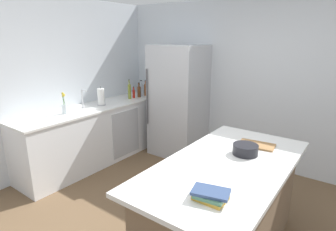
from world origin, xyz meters
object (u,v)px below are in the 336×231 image
object	(u,v)px
paper_towel_roll	(101,97)
soda_bottle	(141,90)
sink_faucet	(83,98)
gin_bottle	(148,88)
refrigerator	(178,101)
kitchen_island	(224,208)
cutting_board	(257,145)
olive_oil_bottle	(129,91)
flower_vase	(64,107)
syrup_bottle	(139,91)
mixing_bowl	(245,149)
vinegar_bottle	(146,90)
hot_sauce_bottle	(134,94)
cookbook_stack	(211,195)

from	to	relation	value
paper_towel_roll	soda_bottle	xyz separation A→B (m)	(0.05, 0.92, -0.01)
sink_faucet	gin_bottle	distance (m)	1.42
refrigerator	sink_faucet	world-z (taller)	refrigerator
kitchen_island	refrigerator	world-z (taller)	refrigerator
refrigerator	cutting_board	world-z (taller)	refrigerator
paper_towel_roll	olive_oil_bottle	distance (m)	0.63
sink_faucet	flower_vase	size ratio (longest dim) A/B	0.95
sink_faucet	syrup_bottle	world-z (taller)	sink_faucet
flower_vase	syrup_bottle	size ratio (longest dim) A/B	1.16
syrup_bottle	mixing_bowl	distance (m)	2.88
gin_bottle	olive_oil_bottle	bearing A→B (deg)	-91.39
cutting_board	paper_towel_roll	bearing A→B (deg)	175.38
soda_bottle	vinegar_bottle	bearing A→B (deg)	70.89
vinegar_bottle	olive_oil_bottle	size ratio (longest dim) A/B	0.84
hot_sauce_bottle	mixing_bowl	xyz separation A→B (m)	(2.58, -1.21, -0.04)
flower_vase	cutting_board	world-z (taller)	flower_vase
paper_towel_roll	cutting_board	size ratio (longest dim) A/B	0.84
sink_faucet	soda_bottle	size ratio (longest dim) A/B	1.00
gin_bottle	paper_towel_roll	bearing A→B (deg)	-92.22
refrigerator	olive_oil_bottle	size ratio (longest dim) A/B	5.41
hot_sauce_bottle	cookbook_stack	distance (m)	3.40
sink_faucet	soda_bottle	xyz separation A→B (m)	(0.11, 1.23, -0.03)
kitchen_island	cookbook_stack	world-z (taller)	cookbook_stack
syrup_bottle	hot_sauce_bottle	xyz separation A→B (m)	(-0.03, -0.11, -0.03)
refrigerator	hot_sauce_bottle	distance (m)	0.87
syrup_bottle	cutting_board	bearing A→B (deg)	-22.13
kitchen_island	sink_faucet	bearing A→B (deg)	169.98
soda_bottle	gin_bottle	bearing A→B (deg)	91.23
syrup_bottle	cookbook_stack	xyz separation A→B (m)	(2.65, -2.20, -0.08)
soda_bottle	olive_oil_bottle	distance (m)	0.30
cutting_board	syrup_bottle	bearing A→B (deg)	157.87
gin_bottle	mixing_bowl	xyz separation A→B (m)	(2.59, -1.60, -0.08)
syrup_bottle	olive_oil_bottle	bearing A→B (deg)	-102.47
vinegar_bottle	gin_bottle	bearing A→B (deg)	109.23
hot_sauce_bottle	olive_oil_bottle	size ratio (longest dim) A/B	0.60
hot_sauce_bottle	gin_bottle	bearing A→B (deg)	90.43
kitchen_island	syrup_bottle	size ratio (longest dim) A/B	7.07
soda_bottle	flower_vase	bearing A→B (deg)	-92.24
cookbook_stack	refrigerator	bearing A→B (deg)	128.54
mixing_bowl	sink_faucet	bearing A→B (deg)	175.95
refrigerator	cutting_board	size ratio (longest dim) A/B	5.08
gin_bottle	cutting_board	size ratio (longest dim) A/B	0.82
mixing_bowl	soda_bottle	bearing A→B (deg)	151.23
flower_vase	syrup_bottle	bearing A→B (deg)	86.49
refrigerator	flower_vase	xyz separation A→B (m)	(-0.89, -1.62, 0.10)
paper_towel_roll	syrup_bottle	size ratio (longest dim) A/B	1.14
olive_oil_bottle	cookbook_stack	size ratio (longest dim) A/B	1.23
refrigerator	syrup_bottle	xyz separation A→B (m)	(-0.80, -0.12, 0.10)
vinegar_bottle	hot_sauce_bottle	distance (m)	0.30
flower_vase	paper_towel_roll	bearing A→B (deg)	88.69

